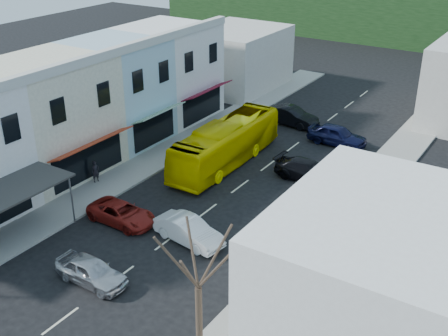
# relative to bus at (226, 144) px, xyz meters

# --- Properties ---
(ground) EXTENTS (120.00, 120.00, 0.00)m
(ground) POSITION_rel_bus_xyz_m (2.79, -10.62, -1.55)
(ground) COLOR black
(ground) RESTS_ON ground
(sidewalk_left) EXTENTS (3.00, 52.00, 0.15)m
(sidewalk_left) POSITION_rel_bus_xyz_m (-4.71, -0.62, -1.48)
(sidewalk_left) COLOR gray
(sidewalk_left) RESTS_ON ground
(sidewalk_right) EXTENTS (3.00, 52.00, 0.15)m
(sidewalk_right) POSITION_rel_bus_xyz_m (10.29, -0.62, -1.48)
(sidewalk_right) COLOR gray
(sidewalk_right) RESTS_ON ground
(shopfront_row) EXTENTS (8.25, 30.00, 8.00)m
(shopfront_row) POSITION_rel_bus_xyz_m (-9.70, -5.62, 2.45)
(shopfront_row) COLOR silver
(shopfront_row) RESTS_ON ground
(right_building) EXTENTS (8.00, 9.00, 8.00)m
(right_building) POSITION_rel_bus_xyz_m (16.29, -14.62, 2.45)
(right_building) COLOR silver
(right_building) RESTS_ON ground
(distant_block_left) EXTENTS (8.00, 10.00, 6.00)m
(distant_block_left) POSITION_rel_bus_xyz_m (-9.21, 16.38, 1.45)
(distant_block_left) COLOR #B7B2A8
(distant_block_left) RESTS_ON ground
(bus) EXTENTS (2.73, 11.65, 3.10)m
(bus) POSITION_rel_bus_xyz_m (0.00, 0.00, 0.00)
(bus) COLOR #EAD200
(bus) RESTS_ON ground
(car_silver) EXTENTS (4.41, 1.82, 1.40)m
(car_silver) POSITION_rel_bus_xyz_m (1.95, -15.70, -0.85)
(car_silver) COLOR #B6B6BB
(car_silver) RESTS_ON ground
(car_white) EXTENTS (4.60, 2.37, 1.40)m
(car_white) POSITION_rel_bus_xyz_m (3.87, -9.98, -0.85)
(car_white) COLOR white
(car_white) RESTS_ON ground
(car_red) EXTENTS (4.64, 1.99, 1.40)m
(car_red) POSITION_rel_bus_xyz_m (-0.76, -10.44, -0.85)
(car_red) COLOR maroon
(car_red) RESTS_ON ground
(car_black_near) EXTENTS (4.57, 2.03, 1.40)m
(car_black_near) POSITION_rel_bus_xyz_m (6.26, 0.75, -0.85)
(car_black_near) COLOR black
(car_black_near) RESTS_ON ground
(car_navy_mid) EXTENTS (4.47, 1.98, 1.40)m
(car_navy_mid) POSITION_rel_bus_xyz_m (5.49, 7.72, -0.85)
(car_navy_mid) COLOR black
(car_navy_mid) RESTS_ON ground
(car_black_far) EXTENTS (4.53, 2.13, 1.40)m
(car_black_far) POSITION_rel_bus_xyz_m (0.45, 9.65, -0.85)
(car_black_far) COLOR black
(car_black_far) RESTS_ON ground
(pedestrian_left) EXTENTS (0.55, 0.69, 1.70)m
(pedestrian_left) POSITION_rel_bus_xyz_m (-5.71, -7.54, -0.55)
(pedestrian_left) COLOR black
(pedestrian_left) RESTS_ON sidewalk_left
(direction_sign) EXTENTS (1.07, 1.71, 3.57)m
(direction_sign) POSITION_rel_bus_xyz_m (9.19, -9.80, 0.24)
(direction_sign) COLOR #065412
(direction_sign) RESTS_ON ground
(street_tree) EXTENTS (3.87, 3.87, 7.64)m
(street_tree) POSITION_rel_bus_xyz_m (9.64, -17.16, 2.27)
(street_tree) COLOR #34271D
(street_tree) RESTS_ON ground
(traffic_signal) EXTENTS (0.77, 1.15, 5.08)m
(traffic_signal) POSITION_rel_bus_xyz_m (8.59, 19.11, 0.99)
(traffic_signal) COLOR black
(traffic_signal) RESTS_ON ground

